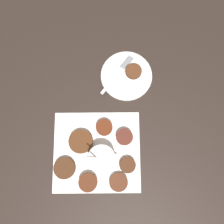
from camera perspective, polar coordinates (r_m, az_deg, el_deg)
ground_plane at (r=0.80m, az=-2.52°, el=-11.21°), size 4.00×4.00×0.00m
napkin at (r=0.80m, az=-3.99°, el=-10.31°), size 0.33×0.31×0.00m
sauce_bowl at (r=0.77m, az=-2.33°, el=-12.06°), size 0.11×0.09×0.11m
fritter_0 at (r=0.79m, az=-6.27°, el=-17.77°), size 0.06×0.06×0.02m
fritter_1 at (r=0.79m, az=3.26°, el=-6.52°), size 0.06×0.06×0.02m
fritter_2 at (r=0.79m, az=-8.14°, el=-7.59°), size 0.09×0.09×0.02m
fritter_3 at (r=0.81m, az=-12.29°, el=-14.10°), size 0.08×0.08×0.01m
fritter_4 at (r=0.79m, az=-2.12°, el=-4.04°), size 0.06×0.06×0.02m
fritter_5 at (r=0.79m, az=4.07°, el=-13.61°), size 0.06×0.06×0.02m
fritter_6 at (r=0.79m, az=1.71°, el=-17.82°), size 0.06×0.06×0.01m
serving_plate at (r=0.84m, az=3.79°, el=9.45°), size 0.19×0.19×0.02m
fritter_on_plate at (r=0.83m, az=5.65°, el=10.56°), size 0.06×0.06×0.01m
fork at (r=0.83m, az=2.27°, el=10.87°), size 0.12×0.17×0.00m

